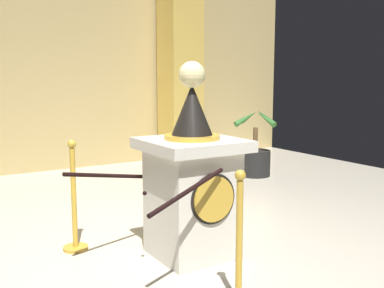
% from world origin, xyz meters
% --- Properties ---
extents(ground_plane, '(10.73, 10.73, 0.00)m').
position_xyz_m(ground_plane, '(0.00, 0.00, 0.00)').
color(ground_plane, beige).
extents(back_wall, '(10.73, 0.16, 3.98)m').
position_xyz_m(back_wall, '(0.00, 4.56, 1.99)').
color(back_wall, tan).
rests_on(back_wall, ground_plane).
extents(pedestal_clock, '(0.85, 0.85, 1.79)m').
position_xyz_m(pedestal_clock, '(0.26, -0.17, 0.69)').
color(pedestal_clock, silver).
rests_on(pedestal_clock, ground_plane).
extents(stanchion_near, '(0.24, 0.24, 1.07)m').
position_xyz_m(stanchion_near, '(-0.63, 0.54, 0.38)').
color(stanchion_near, gold).
rests_on(stanchion_near, ground_plane).
extents(stanchion_far, '(0.24, 0.24, 1.01)m').
position_xyz_m(stanchion_far, '(0.04, -1.16, 0.35)').
color(stanchion_far, gold).
rests_on(stanchion_far, ground_plane).
extents(velvet_rope, '(1.20, 1.22, 0.22)m').
position_xyz_m(velvet_rope, '(-0.29, -0.31, 0.79)').
color(velvet_rope, black).
extents(column_right, '(0.79, 0.79, 3.82)m').
position_xyz_m(column_right, '(2.62, 4.06, 1.89)').
color(column_right, black).
rests_on(column_right, ground_plane).
extents(potted_palm_right, '(0.84, 0.84, 1.14)m').
position_xyz_m(potted_palm_right, '(3.00, 2.25, 0.32)').
color(potted_palm_right, black).
rests_on(potted_palm_right, ground_plane).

